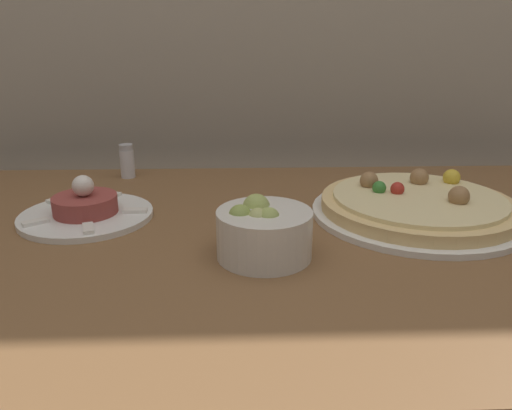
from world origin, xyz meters
name	(u,v)px	position (x,y,z in m)	size (l,w,h in m)	color
dining_table	(270,291)	(0.00, 0.39, 0.68)	(1.41, 0.78, 0.78)	brown
pizza_plate	(417,206)	(0.25, 0.46, 0.80)	(0.35, 0.35, 0.06)	white
tartare_plate	(86,210)	(-0.31, 0.47, 0.80)	(0.22, 0.22, 0.08)	white
small_bowl	(263,231)	(-0.02, 0.31, 0.82)	(0.13, 0.13, 0.08)	silver
salt_shaker	(127,161)	(-0.29, 0.71, 0.82)	(0.03, 0.03, 0.07)	silver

